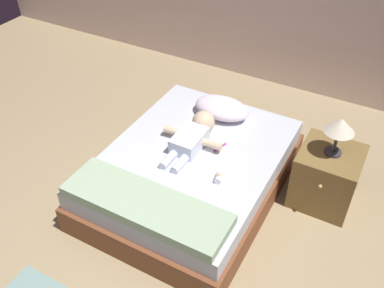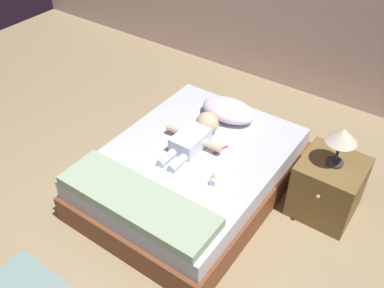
{
  "view_description": "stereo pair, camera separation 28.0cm",
  "coord_description": "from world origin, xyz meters",
  "px_view_note": "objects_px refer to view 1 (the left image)",
  "views": [
    {
      "loc": [
        1.26,
        -1.25,
        2.56
      ],
      "look_at": [
        0.05,
        0.96,
        0.5
      ],
      "focal_mm": 39.66,
      "sensor_mm": 36.0,
      "label": 1
    },
    {
      "loc": [
        1.5,
        -1.1,
        2.56
      ],
      "look_at": [
        0.05,
        0.96,
        0.5
      ],
      "focal_mm": 39.66,
      "sensor_mm": 36.0,
      "label": 2
    }
  ],
  "objects_px": {
    "bed": "(192,173)",
    "nightstand": "(326,177)",
    "toothbrush": "(221,147)",
    "baby_bottle": "(219,177)",
    "pillow": "(222,108)",
    "lamp": "(340,127)",
    "baby": "(194,135)"
  },
  "relations": [
    {
      "from": "bed",
      "to": "baby_bottle",
      "type": "bearing_deg",
      "value": -27.91
    },
    {
      "from": "pillow",
      "to": "lamp",
      "type": "bearing_deg",
      "value": -8.73
    },
    {
      "from": "baby",
      "to": "baby_bottle",
      "type": "xyz_separation_m",
      "value": [
        0.37,
        -0.3,
        -0.05
      ]
    },
    {
      "from": "nightstand",
      "to": "lamp",
      "type": "bearing_deg",
      "value": 90.0
    },
    {
      "from": "pillow",
      "to": "bed",
      "type": "bearing_deg",
      "value": -87.75
    },
    {
      "from": "pillow",
      "to": "baby_bottle",
      "type": "height_order",
      "value": "pillow"
    },
    {
      "from": "pillow",
      "to": "nightstand",
      "type": "xyz_separation_m",
      "value": [
        1.0,
        -0.15,
        -0.23
      ]
    },
    {
      "from": "baby",
      "to": "nightstand",
      "type": "height_order",
      "value": "baby"
    },
    {
      "from": "nightstand",
      "to": "lamp",
      "type": "relative_size",
      "value": 1.54
    },
    {
      "from": "baby",
      "to": "toothbrush",
      "type": "xyz_separation_m",
      "value": [
        0.22,
        0.04,
        -0.07
      ]
    },
    {
      "from": "toothbrush",
      "to": "nightstand",
      "type": "height_order",
      "value": "nightstand"
    },
    {
      "from": "pillow",
      "to": "baby_bottle",
      "type": "distance_m",
      "value": 0.82
    },
    {
      "from": "pillow",
      "to": "baby_bottle",
      "type": "relative_size",
      "value": 4.82
    },
    {
      "from": "toothbrush",
      "to": "baby_bottle",
      "type": "bearing_deg",
      "value": -66.85
    },
    {
      "from": "baby_bottle",
      "to": "lamp",
      "type": "bearing_deg",
      "value": 41.49
    },
    {
      "from": "bed",
      "to": "nightstand",
      "type": "distance_m",
      "value": 1.07
    },
    {
      "from": "bed",
      "to": "baby_bottle",
      "type": "height_order",
      "value": "baby_bottle"
    },
    {
      "from": "bed",
      "to": "lamp",
      "type": "relative_size",
      "value": 5.43
    },
    {
      "from": "bed",
      "to": "lamp",
      "type": "xyz_separation_m",
      "value": [
        0.98,
        0.42,
        0.54
      ]
    },
    {
      "from": "pillow",
      "to": "baby_bottle",
      "type": "xyz_separation_m",
      "value": [
        0.33,
        -0.74,
        -0.05
      ]
    },
    {
      "from": "toothbrush",
      "to": "lamp",
      "type": "xyz_separation_m",
      "value": [
        0.81,
        0.24,
        0.33
      ]
    },
    {
      "from": "baby_bottle",
      "to": "toothbrush",
      "type": "bearing_deg",
      "value": 113.15
    },
    {
      "from": "bed",
      "to": "baby",
      "type": "relative_size",
      "value": 2.63
    },
    {
      "from": "bed",
      "to": "toothbrush",
      "type": "bearing_deg",
      "value": 47.57
    },
    {
      "from": "nightstand",
      "to": "toothbrush",
      "type": "bearing_deg",
      "value": -163.24
    },
    {
      "from": "pillow",
      "to": "nightstand",
      "type": "distance_m",
      "value": 1.04
    },
    {
      "from": "baby",
      "to": "baby_bottle",
      "type": "relative_size",
      "value": 6.55
    },
    {
      "from": "pillow",
      "to": "nightstand",
      "type": "bearing_deg",
      "value": -8.74
    },
    {
      "from": "bed",
      "to": "nightstand",
      "type": "xyz_separation_m",
      "value": [
        0.98,
        0.42,
        0.05
      ]
    },
    {
      "from": "bed",
      "to": "pillow",
      "type": "distance_m",
      "value": 0.64
    },
    {
      "from": "nightstand",
      "to": "baby_bottle",
      "type": "bearing_deg",
      "value": -138.51
    },
    {
      "from": "toothbrush",
      "to": "baby_bottle",
      "type": "height_order",
      "value": "baby_bottle"
    }
  ]
}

